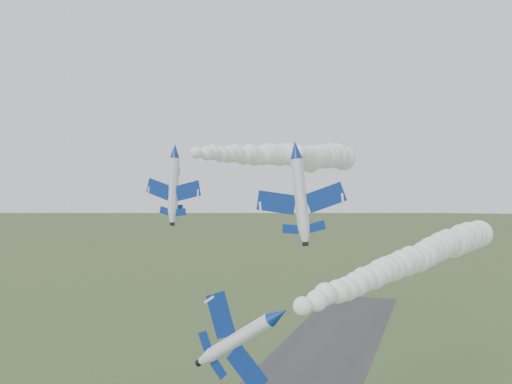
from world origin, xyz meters
TOP-DOWN VIEW (x-y plane):
  - jet_lead at (13.66, -5.32)m, footprint 5.47×11.26m
  - smoke_trail_jet_lead at (24.19, 31.35)m, footprint 21.24×70.57m
  - jet_pair_left at (-8.68, 20.26)m, footprint 9.79×11.45m
  - smoke_trail_jet_pair_left at (-1.51, 54.80)m, footprint 21.75×65.58m
  - jet_pair_right at (8.60, 21.16)m, footprint 11.85×14.02m
  - smoke_trail_jet_pair_right at (3.01, 52.10)m, footprint 15.20×55.11m

SIDE VIEW (x-z plane):
  - jet_lead at x=13.66m, z-range 24.85..32.76m
  - smoke_trail_jet_lead at x=24.19m, z-range 27.58..32.69m
  - jet_pair_right at x=8.60m, z-range 43.16..46.68m
  - jet_pair_left at x=-8.68m, z-range 43.67..46.54m
  - smoke_trail_jet_pair_right at x=3.01m, z-range 43.11..47.93m
  - smoke_trail_jet_pair_left at x=-1.51m, z-range 43.34..49.24m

